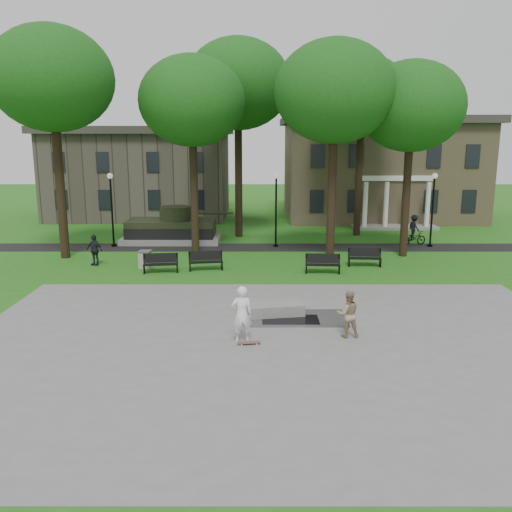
{
  "coord_description": "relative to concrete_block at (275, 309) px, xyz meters",
  "views": [
    {
      "loc": [
        -0.74,
        -22.1,
        6.94
      ],
      "look_at": [
        -0.77,
        3.08,
        1.4
      ],
      "focal_mm": 38.0,
      "sensor_mm": 36.0,
      "label": 1
    }
  ],
  "objects": [
    {
      "name": "puddle",
      "position": [
        0.56,
        -0.63,
        -0.22
      ],
      "size": [
        2.2,
        1.2,
        0.0
      ],
      "primitive_type": "cube",
      "color": "black",
      "rests_on": "plaza"
    },
    {
      "name": "tree_3",
      "position": [
        7.99,
        11.01,
        8.35
      ],
      "size": [
        6.0,
        6.0,
        11.19
      ],
      "color": "black",
      "rests_on": "ground"
    },
    {
      "name": "park_bench_3",
      "position": [
        5.17,
        8.4,
        0.28
      ],
      "size": [
        1.83,
        0.65,
        1.0
      ],
      "rotation": [
        0.0,
        0.0,
        -0.07
      ],
      "color": "black",
      "rests_on": "ground"
    },
    {
      "name": "tree_2",
      "position": [
        3.49,
        10.01,
        9.07
      ],
      "size": [
        6.6,
        6.6,
        12.16
      ],
      "color": "black",
      "rests_on": "ground"
    },
    {
      "name": "ground",
      "position": [
        -0.01,
        1.51,
        -0.24
      ],
      "size": [
        120.0,
        120.0,
        0.0
      ],
      "primitive_type": "plane",
      "color": "#255D16",
      "rests_on": "ground"
    },
    {
      "name": "lamp_right",
      "position": [
        10.49,
        13.81,
        2.55
      ],
      "size": [
        0.36,
        0.36,
        4.73
      ],
      "color": "black",
      "rests_on": "ground"
    },
    {
      "name": "tank_monument",
      "position": [
        -6.47,
        15.51,
        0.61
      ],
      "size": [
        7.45,
        3.4,
        2.4
      ],
      "color": "gray",
      "rests_on": "ground"
    },
    {
      "name": "skateboarder",
      "position": [
        -1.26,
        -2.97,
        0.78
      ],
      "size": [
        0.8,
        0.59,
        2.0
      ],
      "primitive_type": "imported",
      "rotation": [
        0.0,
        0.0,
        3.31
      ],
      "color": "white",
      "rests_on": "plaza"
    },
    {
      "name": "pedestrian_walker",
      "position": [
        -9.71,
        8.59,
        0.61
      ],
      "size": [
        1.09,
        0.79,
        1.72
      ],
      "primitive_type": "imported",
      "rotation": [
        0.0,
        0.0,
        -0.41
      ],
      "color": "black",
      "rests_on": "ground"
    },
    {
      "name": "lamp_mid",
      "position": [
        0.49,
        13.81,
        2.55
      ],
      "size": [
        0.36,
        0.36,
        4.73
      ],
      "color": "black",
      "rests_on": "ground"
    },
    {
      "name": "building_left",
      "position": [
        -11.01,
        28.01,
        3.35
      ],
      "size": [
        15.0,
        10.0,
        7.2
      ],
      "primitive_type": "cube",
      "color": "#4C443D",
      "rests_on": "ground"
    },
    {
      "name": "cyclist",
      "position": [
        9.55,
        14.34,
        0.58
      ],
      "size": [
        1.88,
        1.15,
        2.0
      ],
      "rotation": [
        0.0,
        0.0,
        1.89
      ],
      "color": "black",
      "rests_on": "ground"
    },
    {
      "name": "tree_1",
      "position": [
        -4.51,
        12.01,
        8.71
      ],
      "size": [
        6.2,
        6.2,
        11.63
      ],
      "color": "black",
      "rests_on": "ground"
    },
    {
      "name": "lamp_left",
      "position": [
        -10.01,
        13.81,
        2.55
      ],
      "size": [
        0.36,
        0.36,
        4.73
      ],
      "color": "black",
      "rests_on": "ground"
    },
    {
      "name": "concrete_block",
      "position": [
        0.0,
        0.0,
        0.0
      ],
      "size": [
        2.34,
        1.36,
        0.45
      ],
      "primitive_type": "cube",
      "rotation": [
        0.0,
        0.0,
        0.17
      ],
      "color": "gray",
      "rests_on": "plaza"
    },
    {
      "name": "footpath",
      "position": [
        -0.01,
        13.51,
        -0.24
      ],
      "size": [
        44.0,
        2.6,
        0.01
      ],
      "primitive_type": "cube",
      "color": "black",
      "rests_on": "ground"
    },
    {
      "name": "park_bench_1",
      "position": [
        -3.45,
        7.49,
        0.28
      ],
      "size": [
        1.85,
        0.82,
        1.0
      ],
      "rotation": [
        0.0,
        0.0,
        0.17
      ],
      "color": "black",
      "rests_on": "ground"
    },
    {
      "name": "tree_0",
      "position": [
        -12.01,
        10.51,
        9.78
      ],
      "size": [
        6.8,
        6.8,
        12.97
      ],
      "color": "black",
      "rests_on": "ground"
    },
    {
      "name": "park_bench_0",
      "position": [
        -5.76,
        6.96,
        0.28
      ],
      "size": [
        1.84,
        0.73,
        1.0
      ],
      "rotation": [
        0.0,
        0.0,
        0.12
      ],
      "color": "black",
      "rests_on": "ground"
    },
    {
      "name": "trash_bin",
      "position": [
        -6.78,
        7.92,
        0.24
      ],
      "size": [
        0.73,
        0.73,
        0.96
      ],
      "rotation": [
        0.0,
        0.0,
        -0.11
      ],
      "color": "#A59F88",
      "rests_on": "ground"
    },
    {
      "name": "park_bench_2",
      "position": [
        2.69,
        6.85,
        0.28
      ],
      "size": [
        1.83,
        0.65,
        1.0
      ],
      "rotation": [
        0.0,
        0.0,
        -0.07
      ],
      "color": "black",
      "rests_on": "ground"
    },
    {
      "name": "tree_5",
      "position": [
        6.49,
        18.01,
        9.42
      ],
      "size": [
        6.4,
        6.4,
        12.44
      ],
      "color": "black",
      "rests_on": "ground"
    },
    {
      "name": "friend_watching",
      "position": [
        2.47,
        -2.44,
        0.62
      ],
      "size": [
        0.86,
        0.69,
        1.69
      ],
      "primitive_type": "imported",
      "rotation": [
        0.0,
        0.0,
        3.21
      ],
      "color": "#9C8565",
      "rests_on": "plaza"
    },
    {
      "name": "tree_4",
      "position": [
        -2.01,
        17.51,
        10.15
      ],
      "size": [
        7.2,
        7.2,
        13.5
      ],
      "color": "black",
      "rests_on": "ground"
    },
    {
      "name": "building_right",
      "position": [
        9.99,
        27.51,
        4.1
      ],
      "size": [
        17.0,
        12.0,
        8.6
      ],
      "color": "#9E8460",
      "rests_on": "ground"
    },
    {
      "name": "plaza",
      "position": [
        -0.01,
        -3.49,
        -0.23
      ],
      "size": [
        22.0,
        16.0,
        0.02
      ],
      "primitive_type": "cube",
      "color": "gray",
      "rests_on": "ground"
    },
    {
      "name": "skateboard",
      "position": [
        -1.01,
        -3.19,
        -0.19
      ],
      "size": [
        0.8,
        0.3,
        0.07
      ],
      "primitive_type": "cube",
      "rotation": [
        0.0,
        0.0,
        0.13
      ],
      "color": "brown",
      "rests_on": "plaza"
    }
  ]
}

